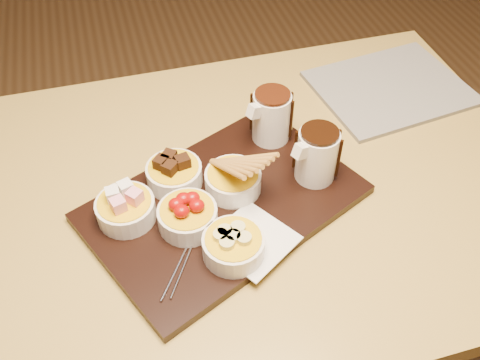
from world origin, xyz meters
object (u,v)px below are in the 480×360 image
object	(u,v)px
dining_table	(228,222)
newspaper	(390,88)
serving_board	(224,203)
bowl_strawberries	(188,217)
pitcher_dark_chocolate	(317,156)
pitcher_milk_chocolate	(271,117)

from	to	relation	value
dining_table	newspaper	size ratio (longest dim) A/B	3.75
newspaper	dining_table	bearing A→B (deg)	-163.25
serving_board	bowl_strawberries	xyz separation A→B (m)	(-0.07, -0.04, 0.03)
bowl_strawberries	newspaper	xyz separation A→B (m)	(0.51, 0.27, -0.03)
pitcher_dark_chocolate	newspaper	distance (m)	0.35
pitcher_dark_chocolate	pitcher_milk_chocolate	distance (m)	0.13
pitcher_dark_chocolate	dining_table	bearing A→B (deg)	145.25
bowl_strawberries	pitcher_milk_chocolate	world-z (taller)	pitcher_milk_chocolate
serving_board	bowl_strawberries	distance (m)	0.08
pitcher_milk_chocolate	bowl_strawberries	bearing A→B (deg)	-163.61
dining_table	bowl_strawberries	xyz separation A→B (m)	(-0.09, -0.08, 0.14)
serving_board	pitcher_milk_chocolate	size ratio (longest dim) A/B	4.60
serving_board	bowl_strawberries	world-z (taller)	bowl_strawberries
dining_table	newspaper	distance (m)	0.48
bowl_strawberries	newspaper	bearing A→B (deg)	27.71
pitcher_dark_chocolate	newspaper	bearing A→B (deg)	14.97
newspaper	serving_board	bearing A→B (deg)	-159.62
serving_board	newspaper	xyz separation A→B (m)	(0.44, 0.23, -0.00)
dining_table	bowl_strawberries	world-z (taller)	bowl_strawberries
bowl_strawberries	pitcher_dark_chocolate	bearing A→B (deg)	11.66
bowl_strawberries	serving_board	bearing A→B (deg)	27.89
bowl_strawberries	pitcher_dark_chocolate	distance (m)	0.25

